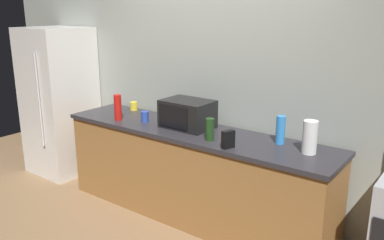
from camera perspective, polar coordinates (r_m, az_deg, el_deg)
ground_plane at (r=3.94m, az=-3.61°, el=-15.46°), size 8.00×8.00×0.00m
back_wall at (r=4.08m, az=3.46°, el=5.98°), size 6.40×0.10×2.70m
counter_run at (r=4.01m, az=0.00°, el=-7.57°), size 2.84×0.64×0.90m
refrigerator at (r=5.30m, az=-18.09°, el=2.51°), size 0.72×0.73×1.80m
microwave at (r=3.91m, az=-0.65°, el=0.86°), size 0.48×0.35×0.27m
paper_towel_roll at (r=3.35m, az=16.22°, el=-2.33°), size 0.12×0.12×0.27m
cordless_phone at (r=3.37m, az=5.10°, el=-2.72°), size 0.09×0.12×0.15m
bottle_hot_sauce at (r=4.24m, az=-10.37°, el=1.76°), size 0.08×0.08×0.27m
bottle_wine at (r=3.54m, az=2.51°, el=-1.32°), size 0.08×0.08×0.20m
bottle_spray_cleaner at (r=3.53m, az=12.33°, el=-1.36°), size 0.08×0.08×0.24m
mug_blue at (r=4.16m, az=-6.63°, el=0.48°), size 0.08×0.08×0.11m
mug_yellow at (r=4.64m, az=-8.17°, el=1.96°), size 0.08×0.08×0.10m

